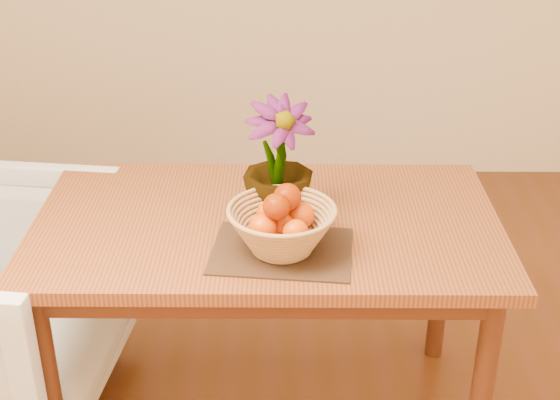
{
  "coord_description": "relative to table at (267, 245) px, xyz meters",
  "views": [
    {
      "loc": [
        0.06,
        -1.76,
        1.87
      ],
      "look_at": [
        0.04,
        0.13,
        0.9
      ],
      "focal_mm": 50.0,
      "sensor_mm": 36.0,
      "label": 1
    }
  ],
  "objects": [
    {
      "name": "potted_plant",
      "position": [
        0.03,
        0.0,
        0.27
      ],
      "size": [
        0.26,
        0.26,
        0.37
      ],
      "primitive_type": "imported",
      "rotation": [
        0.0,
        0.0,
        0.32
      ],
      "color": "#184914",
      "rests_on": "table"
    },
    {
      "name": "orange_pile",
      "position": [
        0.05,
        -0.19,
        0.21
      ],
      "size": [
        0.18,
        0.17,
        0.14
      ],
      "rotation": [
        0.0,
        0.0,
        0.01
      ],
      "color": "#D75903",
      "rests_on": "wicker_basket"
    },
    {
      "name": "table",
      "position": [
        0.0,
        0.0,
        0.0
      ],
      "size": [
        1.4,
        0.8,
        0.75
      ],
      "color": "brown",
      "rests_on": "floor"
    },
    {
      "name": "placemat",
      "position": [
        0.05,
        -0.19,
        0.09
      ],
      "size": [
        0.42,
        0.33,
        0.01
      ],
      "primitive_type": "cube",
      "rotation": [
        0.0,
        0.0,
        -0.1
      ],
      "color": "#392514",
      "rests_on": "table"
    },
    {
      "name": "wicker_basket",
      "position": [
        0.05,
        -0.19,
        0.15
      ],
      "size": [
        0.3,
        0.3,
        0.12
      ],
      "color": "tan",
      "rests_on": "placemat"
    }
  ]
}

